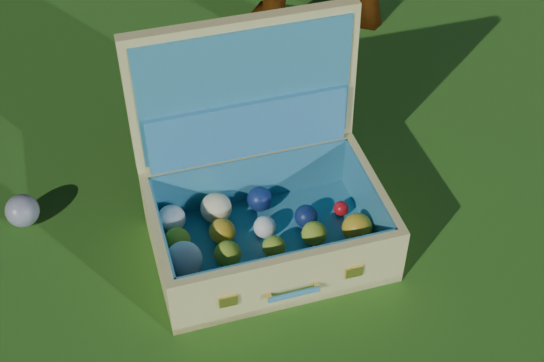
# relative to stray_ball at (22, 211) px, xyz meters

# --- Properties ---
(ground) EXTENTS (60.00, 60.00, 0.00)m
(ground) POSITION_rel_stray_ball_xyz_m (0.39, -0.02, -0.04)
(ground) COLOR #215114
(ground) RESTS_ON ground
(stray_ball) EXTENTS (0.08, 0.08, 0.08)m
(stray_ball) POSITION_rel_stray_ball_xyz_m (0.00, 0.00, 0.00)
(stray_ball) COLOR teal
(stray_ball) RESTS_ON ground
(suitcase) EXTENTS (0.62, 0.55, 0.50)m
(suitcase) POSITION_rel_stray_ball_xyz_m (0.56, 0.03, 0.10)
(suitcase) COLOR #DBCD76
(suitcase) RESTS_ON ground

